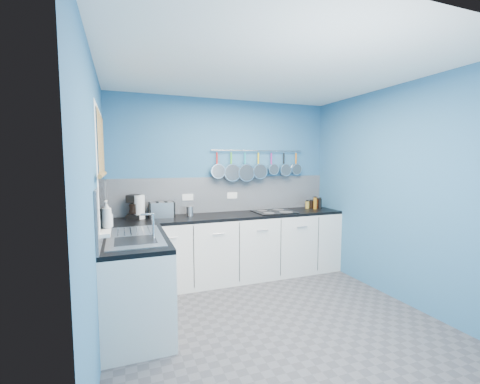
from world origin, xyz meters
TOP-DOWN VIEW (x-y plane):
  - floor at (0.00, 0.00)m, footprint 3.20×3.00m
  - ceiling at (0.00, 0.00)m, footprint 3.20×3.00m
  - wall_back at (0.00, 1.51)m, footprint 3.20×0.02m
  - wall_front at (0.00, -1.51)m, footprint 3.20×0.02m
  - wall_left at (-1.61, 0.00)m, footprint 0.02×3.00m
  - wall_right at (1.61, 0.00)m, footprint 0.02×3.00m
  - backsplash_back at (0.00, 1.49)m, footprint 3.20×0.02m
  - backsplash_left at (-1.59, 0.60)m, footprint 0.02×1.80m
  - cabinet_run_back at (0.00, 1.20)m, footprint 3.20×0.60m
  - worktop_back at (0.00, 1.20)m, footprint 3.20×0.60m
  - cabinet_run_left at (-1.30, 0.30)m, footprint 0.60×1.20m
  - worktop_left at (-1.30, 0.30)m, footprint 0.60×1.20m
  - window_frame at (-1.58, 0.30)m, footprint 0.01×1.00m
  - window_glass at (-1.57, 0.30)m, footprint 0.01×0.90m
  - bamboo_blind at (-1.56, 0.30)m, footprint 0.01×0.90m
  - window_sill at (-1.55, 0.30)m, footprint 0.10×0.98m
  - sink_unit at (-1.30, 0.30)m, footprint 0.50×0.95m
  - mixer_tap at (-1.14, 0.12)m, footprint 0.12×0.08m
  - socket_left at (-0.55, 1.48)m, footprint 0.15×0.01m
  - socket_right at (0.10, 1.48)m, footprint 0.15×0.01m
  - pot_rail at (0.50, 1.45)m, footprint 1.45×0.02m
  - soap_bottle_a at (-1.53, 0.06)m, footprint 0.11×0.11m
  - soap_bottle_b at (-1.53, 0.11)m, footprint 0.10×0.10m
  - paper_towel at (-1.20, 1.30)m, footprint 0.14×0.14m
  - coffee_maker at (-1.26, 1.33)m, footprint 0.22×0.23m
  - toaster at (-0.93, 1.31)m, footprint 0.32×0.21m
  - canister at (-0.56, 1.29)m, footprint 0.10×0.10m
  - hob at (0.63, 1.17)m, footprint 0.55×0.49m
  - pan_0 at (-0.13, 1.44)m, footprint 0.21×0.09m
  - pan_1 at (0.08, 1.44)m, footprint 0.25×0.09m
  - pan_2 at (0.29, 1.44)m, footprint 0.26×0.10m
  - pan_3 at (0.50, 1.44)m, footprint 0.23×0.10m
  - pan_4 at (0.71, 1.44)m, footprint 0.17×0.12m
  - pan_5 at (0.92, 1.44)m, footprint 0.19×0.10m
  - pan_6 at (1.14, 1.44)m, footprint 0.17×0.06m
  - condiment_0 at (1.44, 1.30)m, footprint 0.07×0.07m
  - condiment_1 at (1.34, 1.31)m, footprint 0.07×0.07m
  - condiment_2 at (1.27, 1.31)m, footprint 0.06×0.06m
  - condiment_3 at (1.44, 1.22)m, footprint 0.05×0.05m
  - condiment_4 at (1.35, 1.22)m, footprint 0.06×0.06m

SIDE VIEW (x-z plane):
  - floor at x=0.00m, z-range -0.02..0.00m
  - cabinet_run_back at x=0.00m, z-range 0.00..0.86m
  - cabinet_run_left at x=-1.30m, z-range 0.00..0.86m
  - worktop_back at x=0.00m, z-range 0.86..0.90m
  - worktop_left at x=-1.30m, z-range 0.86..0.90m
  - sink_unit at x=-1.30m, z-range 0.90..0.91m
  - hob at x=0.63m, z-range 0.90..0.91m
  - condiment_2 at x=1.27m, z-range 0.90..1.01m
  - condiment_1 at x=1.34m, z-range 0.90..1.01m
  - canister at x=-0.56m, z-range 0.90..1.03m
  - condiment_0 at x=1.44m, z-range 0.90..1.04m
  - condiment_3 at x=1.44m, z-range 0.90..1.05m
  - condiment_4 at x=1.35m, z-range 0.90..1.08m
  - toaster at x=-0.93m, z-range 0.90..1.10m
  - mixer_tap at x=-1.14m, z-range 0.90..1.16m
  - window_sill at x=-1.55m, z-range 1.02..1.05m
  - paper_towel at x=-1.20m, z-range 0.90..1.20m
  - coffee_maker at x=-1.26m, z-range 0.90..1.20m
  - socket_left at x=-0.55m, z-range 1.09..1.18m
  - socket_right at x=0.10m, z-range 1.09..1.18m
  - soap_bottle_b at x=-1.53m, z-range 1.05..1.22m
  - backsplash_back at x=0.00m, z-range 0.90..1.40m
  - backsplash_left at x=-1.59m, z-range 0.90..1.40m
  - soap_bottle_a at x=-1.53m, z-range 1.05..1.29m
  - wall_back at x=0.00m, z-range 0.00..2.50m
  - wall_front at x=0.00m, z-range 0.00..2.50m
  - wall_left at x=-1.61m, z-range 0.00..2.50m
  - wall_right at x=1.61m, z-range 0.00..2.50m
  - window_glass at x=-1.57m, z-range 1.05..2.05m
  - window_frame at x=-1.58m, z-range 1.00..2.10m
  - pan_2 at x=0.29m, z-range 1.33..1.78m
  - pan_1 at x=0.08m, z-range 1.34..1.78m
  - pan_3 at x=0.50m, z-range 1.36..1.78m
  - pan_0 at x=-0.13m, z-range 1.38..1.78m
  - pan_5 at x=0.92m, z-range 1.40..1.78m
  - pan_6 at x=1.14m, z-range 1.42..1.78m
  - pan_4 at x=0.71m, z-range 1.42..1.78m
  - bamboo_blind at x=-1.56m, z-range 1.50..2.05m
  - pot_rail at x=0.50m, z-range 1.77..1.79m
  - ceiling at x=0.00m, z-range 2.50..2.52m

